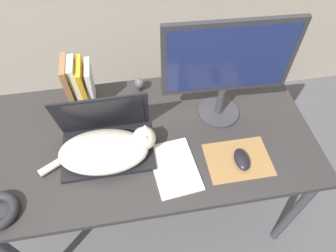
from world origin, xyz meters
TOP-DOWN VIEW (x-y plane):
  - desk at (0.00, 0.37)m, footprint 1.44×0.74m
  - laptop at (-0.19, 0.34)m, footprint 0.39×0.25m
  - cat at (-0.19, 0.29)m, footprint 0.49×0.24m
  - external_monitor at (0.33, 0.45)m, footprint 0.54×0.19m
  - mousepad at (0.34, 0.18)m, footprint 0.27×0.20m
  - computer_mouse at (0.35, 0.17)m, footprint 0.06×0.11m
  - book_row at (-0.29, 0.63)m, footprint 0.12×0.16m
  - notepad at (0.07, 0.19)m, footprint 0.20×0.28m
  - webcam at (-0.02, 0.66)m, footprint 0.05×0.05m

SIDE VIEW (x-z plane):
  - desk at x=0.00m, z-range 0.30..1.05m
  - mousepad at x=0.34m, z-range 0.75..0.75m
  - notepad at x=0.07m, z-range 0.75..0.76m
  - computer_mouse at x=0.35m, z-range 0.75..0.79m
  - webcam at x=-0.02m, z-range 0.76..0.83m
  - laptop at x=-0.19m, z-range 0.67..0.93m
  - cat at x=-0.19m, z-range 0.74..0.87m
  - book_row at x=-0.29m, z-range 0.74..1.00m
  - external_monitor at x=0.33m, z-range 0.79..1.28m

